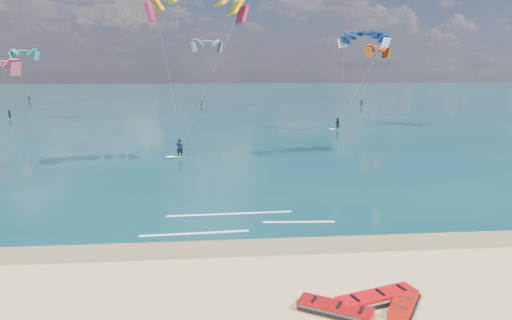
{
  "coord_description": "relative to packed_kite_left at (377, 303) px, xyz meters",
  "views": [
    {
      "loc": [
        -1.62,
        -18.24,
        8.87
      ],
      "look_at": [
        0.71,
        8.0,
        3.36
      ],
      "focal_mm": 32.0,
      "sensor_mm": 36.0,
      "label": 1
    }
  ],
  "objects": [
    {
      "name": "packed_kite_mid",
      "position": [
        -1.78,
        -0.62,
        0.0
      ],
      "size": [
        3.11,
        2.49,
        0.43
      ],
      "primitive_type": null,
      "rotation": [
        0.0,
        0.0,
        -0.53
      ],
      "color": "#A10B0B",
      "rests_on": "ground"
    },
    {
      "name": "sea",
      "position": [
        -4.36,
        106.85,
        0.02
      ],
      "size": [
        320.0,
        200.0,
        0.04
      ],
      "primitive_type": "cube",
      "color": "#093035",
      "rests_on": "ground"
    },
    {
      "name": "kitesurfer_main",
      "position": [
        -8.34,
        25.87,
        8.42
      ],
      "size": [
        9.46,
        8.17,
        16.24
      ],
      "rotation": [
        0.0,
        0.0,
        0.59
      ],
      "color": "gold",
      "rests_on": "sea"
    },
    {
      "name": "packed_kite_right",
      "position": [
        0.85,
        -0.51,
        0.0
      ],
      "size": [
        2.24,
        2.57,
        0.41
      ],
      "primitive_type": null,
      "rotation": [
        0.0,
        0.0,
        0.98
      ],
      "color": "red",
      "rests_on": "ground"
    },
    {
      "name": "distant_kites",
      "position": [
        -15.48,
        79.11,
        6.04
      ],
      "size": [
        82.26,
        39.24,
        13.57
      ],
      "color": "#D54512",
      "rests_on": "ground"
    },
    {
      "name": "shoreline_foam",
      "position": [
        -4.98,
        9.49,
        0.04
      ],
      "size": [
        10.86,
        3.64,
        0.01
      ],
      "color": "white",
      "rests_on": "ground"
    },
    {
      "name": "kitesurfer_far",
      "position": [
        12.22,
        45.18,
        7.66
      ],
      "size": [
        7.82,
        5.72,
        14.26
      ],
      "rotation": [
        0.0,
        0.0,
        -0.24
      ],
      "color": "gold",
      "rests_on": "sea"
    },
    {
      "name": "ground",
      "position": [
        -4.36,
        42.85,
        0.0
      ],
      "size": [
        320.0,
        320.0,
        0.0
      ],
      "primitive_type": "plane",
      "color": "tan",
      "rests_on": "ground"
    },
    {
      "name": "packed_kite_left",
      "position": [
        0.0,
        0.0,
        0.0
      ],
      "size": [
        3.7,
        2.21,
        0.44
      ],
      "primitive_type": null,
      "rotation": [
        0.0,
        0.0,
        0.31
      ],
      "color": "red",
      "rests_on": "ground"
    },
    {
      "name": "wet_sand_strip",
      "position": [
        -4.36,
        5.85,
        0.0
      ],
      "size": [
        320.0,
        2.4,
        0.01
      ],
      "primitive_type": "cube",
      "color": "brown",
      "rests_on": "ground"
    }
  ]
}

